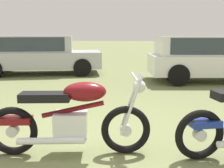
{
  "coord_description": "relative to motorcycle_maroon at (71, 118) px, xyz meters",
  "views": [
    {
      "loc": [
        1.02,
        -3.2,
        1.48
      ],
      "look_at": [
        0.33,
        1.22,
        0.64
      ],
      "focal_mm": 41.93,
      "sensor_mm": 36.0,
      "label": 1
    }
  ],
  "objects": [
    {
      "name": "car_silver",
      "position": [
        -3.41,
        6.42,
        0.36
      ],
      "size": [
        4.79,
        3.0,
        1.43
      ],
      "rotation": [
        0.0,
        0.0,
        0.28
      ],
      "color": "#B2B5BA",
      "rests_on": "ground"
    },
    {
      "name": "car_white",
      "position": [
        2.77,
        5.75,
        0.36
      ],
      "size": [
        4.37,
        2.33,
        1.43
      ],
      "rotation": [
        0.0,
        0.0,
        0.15
      ],
      "color": "silver",
      "rests_on": "ground"
    },
    {
      "name": "motorcycle_maroon",
      "position": [
        0.0,
        0.0,
        0.0
      ],
      "size": [
        2.0,
        0.77,
        1.02
      ],
      "rotation": [
        0.0,
        0.0,
        0.18
      ],
      "color": "black",
      "rests_on": "ground"
    },
    {
      "name": "ground_plane",
      "position": [
        -0.05,
        0.23,
        -0.47
      ],
      "size": [
        120.0,
        120.0,
        0.0
      ],
      "primitive_type": "plane",
      "color": "olive"
    }
  ]
}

